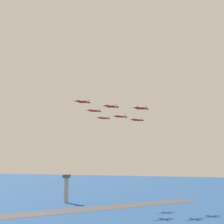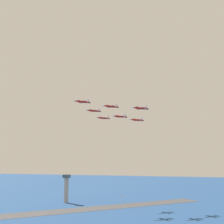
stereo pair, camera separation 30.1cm
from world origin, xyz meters
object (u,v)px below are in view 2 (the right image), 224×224
object	(u,v)px
jet_right_wingman	(93,111)
jet_trailing	(137,120)
windsock	(122,196)
jet_slot_rear	(120,116)
jet_left_wingman	(110,106)
jet_left_outer	(140,108)
control_tower	(66,187)
jet_lead	(82,102)
jet_right_outer	(103,118)

from	to	relation	value
jet_right_wingman	jet_trailing	size ratio (longest dim) A/B	1.00
windsock	jet_slot_rear	xyz separation A→B (m)	(9.43, -35.70, 75.89)
jet_trailing	jet_left_wingman	bearing A→B (deg)	22.88
jet_right_wingman	jet_slot_rear	world-z (taller)	jet_right_wingman
jet_trailing	jet_right_wingman	bearing A→B (deg)	-23.17
jet_left_wingman	jet_left_outer	distance (m)	25.47
control_tower	windsock	bearing A→B (deg)	29.81
control_tower	jet_right_wingman	world-z (taller)	jet_right_wingman
jet_right_wingman	jet_left_outer	size ratio (longest dim) A/B	1.01
jet_lead	jet_left_wingman	bearing A→B (deg)	138.54
jet_left_wingman	jet_trailing	distance (m)	42.54
control_tower	windsock	world-z (taller)	control_tower
jet_lead	jet_right_outer	bearing A→B (deg)	-140.73
jet_left_outer	jet_trailing	bearing A→B (deg)	-119.58
control_tower	jet_left_wingman	world-z (taller)	jet_left_wingman
control_tower	jet_right_outer	size ratio (longest dim) A/B	2.16
control_tower	jet_right_outer	bearing A→B (deg)	22.19
jet_lead	jet_trailing	size ratio (longest dim) A/B	1.00
jet_left_outer	jet_slot_rear	distance (m)	32.95
jet_lead	jet_right_outer	distance (m)	51.22
control_tower	jet_trailing	xyz separation A→B (m)	(70.73, 6.95, 64.93)
jet_right_outer	jet_trailing	world-z (taller)	jet_right_outer
windsock	jet_right_wingman	size ratio (longest dim) A/B	0.44
jet_slot_rear	jet_right_outer	bearing A→B (deg)	-90.58
jet_lead	jet_right_wingman	size ratio (longest dim) A/B	1.00
windsock	jet_left_wingman	bearing A→B (deg)	-81.25
jet_right_outer	jet_right_wingman	bearing A→B (deg)	39.65
jet_right_outer	jet_trailing	distance (m)	38.40
jet_trailing	windsock	bearing A→B (deg)	-93.42
jet_lead	control_tower	bearing A→B (deg)	-98.94
control_tower	jet_left_wingman	bearing A→B (deg)	-29.65
jet_right_outer	jet_left_outer	bearing A→B (deg)	89.29
jet_right_outer	jet_slot_rear	distance (m)	32.97
jet_left_wingman	jet_right_outer	bearing A→B (deg)	-111.09
jet_lead	windsock	bearing A→B (deg)	-154.16
control_tower	jet_lead	distance (m)	91.54
jet_lead	jet_left_outer	distance (m)	51.26
jet_left_wingman	jet_right_wingman	bearing A→B (deg)	-89.67
control_tower	jet_right_outer	xyz separation A→B (m)	(33.20, 13.54, 69.63)
windsock	jet_left_wingman	size ratio (longest dim) A/B	0.46
jet_slot_rear	jet_left_wingman	bearing A→B (deg)	39.79
jet_right_wingman	jet_slot_rear	size ratio (longest dim) A/B	1.02
jet_lead	jet_trailing	distance (m)	59.17
control_tower	jet_lead	xyz separation A→B (m)	(33.14, -37.17, 76.80)
control_tower	jet_trailing	world-z (taller)	jet_trailing
jet_left_outer	control_tower	bearing A→B (deg)	-67.94
jet_lead	jet_left_outer	size ratio (longest dim) A/B	1.01
control_tower	jet_slot_rear	size ratio (longest dim) A/B	2.17
jet_left_outer	jet_trailing	world-z (taller)	jet_left_outer
control_tower	jet_trailing	bearing A→B (deg)	5.61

